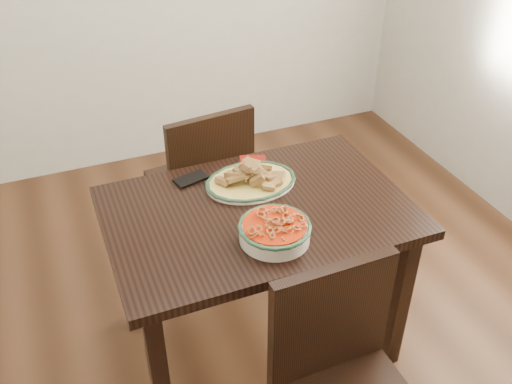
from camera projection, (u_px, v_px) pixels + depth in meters
name	position (u px, v px, depth m)	size (l,w,h in m)	color
floor	(245.00, 337.00, 2.60)	(3.50, 3.50, 0.00)	#382012
dining_table	(258.00, 230.00, 2.21)	(1.14, 0.76, 0.75)	black
chair_far	(204.00, 179.00, 2.76)	(0.47, 0.47, 0.89)	black
chair_near	(343.00, 379.00, 1.82)	(0.43, 0.43, 0.89)	black
fish_plate	(251.00, 175.00, 2.26)	(0.36, 0.28, 0.11)	white
noodle_bowl	(275.00, 229.00, 1.97)	(0.26, 0.26, 0.08)	beige
smartphone	(191.00, 179.00, 2.30)	(0.13, 0.07, 0.01)	black
napkin	(253.00, 162.00, 2.41)	(0.11, 0.09, 0.01)	maroon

